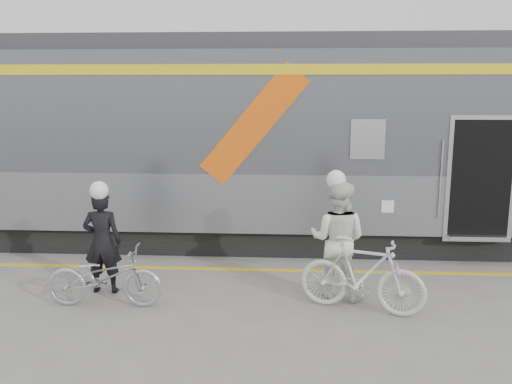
# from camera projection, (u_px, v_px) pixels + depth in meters

# --- Properties ---
(ground) EXTENTS (90.00, 90.00, 0.00)m
(ground) POSITION_uv_depth(u_px,v_px,m) (244.00, 322.00, 7.39)
(ground) COLOR slate
(ground) RESTS_ON ground
(train) EXTENTS (24.00, 3.17, 4.10)m
(train) POSITION_uv_depth(u_px,v_px,m) (347.00, 142.00, 11.00)
(train) COLOR black
(train) RESTS_ON ground
(safety_strip) EXTENTS (24.00, 0.12, 0.01)m
(safety_strip) POSITION_uv_depth(u_px,v_px,m) (254.00, 270.00, 9.49)
(safety_strip) COLOR yellow
(safety_strip) RESTS_ON ground
(man) EXTENTS (0.60, 0.40, 1.62)m
(man) POSITION_uv_depth(u_px,v_px,m) (102.00, 242.00, 8.34)
(man) COLOR black
(man) RESTS_ON ground
(bicycle_left) EXTENTS (1.70, 0.62, 0.89)m
(bicycle_left) POSITION_uv_depth(u_px,v_px,m) (104.00, 277.00, 7.86)
(bicycle_left) COLOR #A4A6AC
(bicycle_left) RESTS_ON ground
(woman) EXTENTS (1.04, 0.92, 1.79)m
(woman) POSITION_uv_depth(u_px,v_px,m) (338.00, 240.00, 8.14)
(woman) COLOR white
(woman) RESTS_ON ground
(bicycle_right) EXTENTS (1.87, 1.06, 1.09)m
(bicycle_right) POSITION_uv_depth(u_px,v_px,m) (362.00, 275.00, 7.65)
(bicycle_right) COLOR beige
(bicycle_right) RESTS_ON ground
(helmet_man) EXTENTS (0.28, 0.28, 0.28)m
(helmet_man) POSITION_uv_depth(u_px,v_px,m) (99.00, 181.00, 8.16)
(helmet_man) COLOR white
(helmet_man) RESTS_ON man
(helmet_woman) EXTENTS (0.29, 0.29, 0.29)m
(helmet_woman) POSITION_uv_depth(u_px,v_px,m) (340.00, 172.00, 7.94)
(helmet_woman) COLOR white
(helmet_woman) RESTS_ON woman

